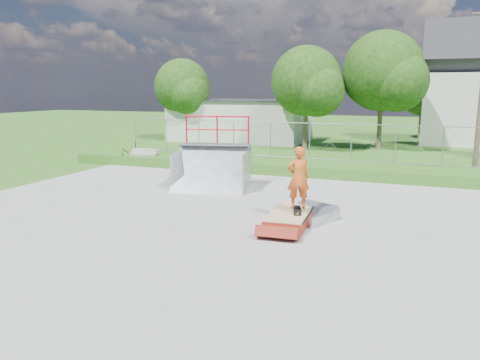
% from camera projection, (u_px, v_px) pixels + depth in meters
% --- Properties ---
extents(ground, '(120.00, 120.00, 0.00)m').
position_uv_depth(ground, '(227.00, 227.00, 13.49)').
color(ground, '#2E611B').
rests_on(ground, ground).
extents(concrete_pad, '(20.00, 16.00, 0.04)m').
position_uv_depth(concrete_pad, '(227.00, 226.00, 13.48)').
color(concrete_pad, '#969693').
rests_on(concrete_pad, ground).
extents(grass_berm, '(24.00, 3.00, 0.50)m').
position_uv_depth(grass_berm, '(304.00, 168.00, 22.14)').
color(grass_berm, '#2E611B').
rests_on(grass_berm, ground).
extents(grind_box, '(1.28, 2.41, 0.35)m').
position_uv_depth(grind_box, '(290.00, 218.00, 13.76)').
color(grind_box, maroon).
rests_on(grind_box, concrete_pad).
extents(quarter_pipe, '(3.25, 2.91, 2.82)m').
position_uv_depth(quarter_pipe, '(211.00, 154.00, 18.26)').
color(quarter_pipe, gray).
rests_on(quarter_pipe, concrete_pad).
extents(flat_bank_ramp, '(1.84, 1.89, 0.42)m').
position_uv_depth(flat_bank_ramp, '(307.00, 214.00, 14.05)').
color(flat_bank_ramp, gray).
rests_on(flat_bank_ramp, concrete_pad).
extents(skateboard, '(0.43, 0.82, 0.13)m').
position_uv_depth(skateboard, '(297.00, 211.00, 13.69)').
color(skateboard, black).
rests_on(skateboard, grind_box).
extents(skater, '(0.79, 0.68, 1.83)m').
position_uv_depth(skater, '(298.00, 180.00, 13.52)').
color(skater, '#C4511A').
rests_on(skater, grind_box).
extents(concrete_stairs, '(1.50, 1.60, 0.80)m').
position_uv_depth(concrete_stairs, '(141.00, 157.00, 24.38)').
color(concrete_stairs, '#969693').
rests_on(concrete_stairs, ground).
extents(chain_link_fence, '(20.00, 0.06, 1.80)m').
position_uv_depth(chain_link_fence, '(310.00, 141.00, 22.84)').
color(chain_link_fence, gray).
rests_on(chain_link_fence, grass_berm).
extents(utility_building_flat, '(10.00, 6.00, 3.00)m').
position_uv_depth(utility_building_flat, '(241.00, 121.00, 36.18)').
color(utility_building_flat, silver).
rests_on(utility_building_flat, ground).
extents(tree_left_near, '(4.76, 4.48, 6.65)m').
position_uv_depth(tree_left_near, '(309.00, 84.00, 29.63)').
color(tree_left_near, brown).
rests_on(tree_left_near, ground).
extents(tree_center, '(5.44, 5.12, 7.60)m').
position_uv_depth(tree_center, '(387.00, 74.00, 29.72)').
color(tree_center, brown).
rests_on(tree_center, ground).
extents(tree_left_far, '(4.42, 4.16, 6.18)m').
position_uv_depth(tree_left_far, '(184.00, 89.00, 35.07)').
color(tree_left_far, brown).
rests_on(tree_left_far, ground).
extents(tree_back_mid, '(4.08, 3.84, 5.70)m').
position_uv_depth(tree_back_mid, '(426.00, 93.00, 36.47)').
color(tree_back_mid, brown).
rests_on(tree_back_mid, ground).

